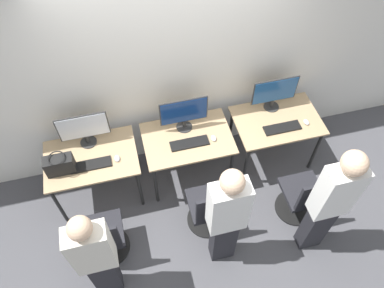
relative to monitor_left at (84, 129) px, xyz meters
name	(u,v)px	position (x,y,z in m)	size (l,w,h in m)	color
ground_plane	(195,195)	(1.10, -0.56, -1.00)	(20.00, 20.00, 0.00)	#4C4C51
wall_back	(177,67)	(1.10, 0.26, 0.40)	(12.00, 0.05, 2.80)	silver
desk_left	(92,162)	(0.00, -0.21, -0.34)	(1.02, 0.69, 0.75)	tan
monitor_left	(84,129)	(0.00, 0.00, 0.00)	(0.55, 0.18, 0.45)	#2D2D2D
keyboard_left	(91,165)	(0.00, -0.32, -0.24)	(0.44, 0.14, 0.02)	black
mouse_left	(117,158)	(0.28, -0.31, -0.23)	(0.06, 0.09, 0.03)	silver
office_chair_left	(104,239)	(-0.01, -1.02, -0.63)	(0.48, 0.48, 0.89)	black
person_left	(96,257)	(-0.03, -1.39, -0.16)	(0.36, 0.20, 1.55)	#232328
desk_center	(188,143)	(1.10, -0.21, -0.34)	(1.02, 0.69, 0.75)	tan
monitor_center	(184,113)	(1.10, -0.05, 0.00)	(0.55, 0.18, 0.45)	#2D2D2D
keyboard_center	(189,143)	(1.10, -0.30, -0.24)	(0.44, 0.14, 0.02)	black
mouse_center	(214,138)	(1.39, -0.30, -0.23)	(0.06, 0.09, 0.03)	silver
office_chair_center	(210,210)	(1.17, -0.96, -0.63)	(0.48, 0.48, 0.89)	black
person_center	(227,217)	(1.21, -1.33, -0.10)	(0.36, 0.22, 1.65)	#232328
desk_right	(276,125)	(2.20, -0.21, -0.34)	(1.02, 0.69, 0.75)	tan
monitor_right	(275,92)	(2.20, 0.00, 0.00)	(0.55, 0.18, 0.45)	#2D2D2D
keyboard_right	(282,128)	(2.20, -0.35, -0.24)	(0.44, 0.14, 0.02)	black
mouse_right	(306,122)	(2.51, -0.34, -0.23)	(0.06, 0.09, 0.03)	silver
office_chair_right	(303,198)	(2.24, -1.08, -0.63)	(0.48, 0.48, 0.89)	black
person_right	(330,202)	(2.20, -1.45, -0.05)	(0.36, 0.23, 1.72)	#232328
handbag	(60,165)	(-0.30, -0.32, -0.13)	(0.30, 0.18, 0.25)	black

